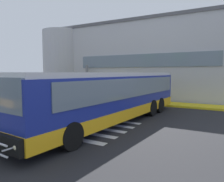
{
  "coord_description": "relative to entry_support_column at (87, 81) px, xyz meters",
  "views": [
    {
      "loc": [
        8.09,
        -12.53,
        2.7
      ],
      "look_at": [
        1.58,
        -0.76,
        1.5
      ],
      "focal_mm": 33.48,
      "sensor_mm": 36.0,
      "label": 1
    }
  ],
  "objects": [
    {
      "name": "ground_plane",
      "position": [
        4.84,
        -5.4,
        -1.82
      ],
      "size": [
        80.0,
        90.0,
        0.02
      ],
      "primitive_type": "cube",
      "color": "#232326",
      "rests_on": "ground"
    },
    {
      "name": "bay_paint_stripes",
      "position": [
        6.84,
        -9.6,
        -1.81
      ],
      "size": [
        4.4,
        3.96,
        0.01
      ],
      "color": "silver",
      "rests_on": "ground"
    },
    {
      "name": "terminal_building",
      "position": [
        4.16,
        6.19,
        2.1
      ],
      "size": [
        21.22,
        13.8,
        7.85
      ],
      "color": "#B7B7BC",
      "rests_on": "ground"
    },
    {
      "name": "boarding_curb",
      "position": [
        4.84,
        -0.6,
        -1.74
      ],
      "size": [
        23.42,
        2.0,
        0.15
      ],
      "primitive_type": "cube",
      "color": "yellow",
      "rests_on": "ground"
    },
    {
      "name": "entry_support_column",
      "position": [
        0.0,
        0.0,
        0.0
      ],
      "size": [
        0.28,
        0.28,
        3.32
      ],
      "primitive_type": "cylinder",
      "color": "slate",
      "rests_on": "boarding_curb"
    },
    {
      "name": "bus_main_foreground",
      "position": [
        7.47,
        -8.19,
        -0.47
      ],
      "size": [
        4.04,
        12.65,
        2.7
      ],
      "color": "navy",
      "rests_on": "ground"
    },
    {
      "name": "passenger_near_column",
      "position": [
        0.82,
        -0.93,
        -0.7
      ],
      "size": [
        0.52,
        0.5,
        1.68
      ],
      "color": "#4C4233",
      "rests_on": "boarding_curb"
    },
    {
      "name": "passenger_by_doorway",
      "position": [
        1.57,
        -1.11,
        -0.73
      ],
      "size": [
        0.56,
        0.33,
        1.68
      ],
      "color": "#1E2338",
      "rests_on": "boarding_curb"
    }
  ]
}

